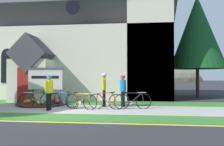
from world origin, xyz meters
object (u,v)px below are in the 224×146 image
(church_sign, at_px, (45,80))
(bicycle_orange, at_px, (37,100))
(cyclist_in_blue_jersey, at_px, (123,89))
(bicycle_silver, at_px, (81,101))
(cyclist_in_orange_jersey, at_px, (104,87))
(bicycle_green, at_px, (63,100))
(bicycle_black, at_px, (133,101))
(bicycle_yellow, at_px, (106,101))
(roadside_conifer, at_px, (197,32))
(cyclist_in_yellow_jersey, at_px, (49,90))

(church_sign, bearing_deg, bicycle_orange, -80.89)
(cyclist_in_blue_jersey, bearing_deg, bicycle_silver, -153.30)
(cyclist_in_orange_jersey, bearing_deg, bicycle_silver, -135.23)
(church_sign, xyz_separation_m, bicycle_green, (1.46, -1.21, -0.99))
(bicycle_black, bearing_deg, bicycle_yellow, -172.31)
(church_sign, height_order, bicycle_green, church_sign)
(church_sign, relative_size, bicycle_green, 1.25)
(bicycle_yellow, distance_m, cyclist_in_blue_jersey, 1.25)
(roadside_conifer, bearing_deg, cyclist_in_orange_jersey, -138.32)
(bicycle_yellow, xyz_separation_m, cyclist_in_yellow_jersey, (-2.58, -0.62, 0.56))
(bicycle_silver, xyz_separation_m, cyclist_in_yellow_jersey, (-1.39, -0.48, 0.56))
(bicycle_orange, height_order, bicycle_silver, bicycle_orange)
(bicycle_black, relative_size, roadside_conifer, 0.23)
(cyclist_in_yellow_jersey, bearing_deg, cyclist_in_orange_jersey, 31.36)
(bicycle_silver, height_order, cyclist_in_yellow_jersey, cyclist_in_yellow_jersey)
(cyclist_in_orange_jersey, distance_m, cyclist_in_yellow_jersey, 2.76)
(cyclist_in_orange_jersey, bearing_deg, bicycle_orange, -168.14)
(bicycle_yellow, bearing_deg, roadside_conifer, 46.57)
(bicycle_yellow, height_order, bicycle_silver, bicycle_yellow)
(bicycle_orange, bearing_deg, church_sign, 99.11)
(church_sign, bearing_deg, cyclist_in_yellow_jersey, -62.64)
(cyclist_in_yellow_jersey, bearing_deg, bicycle_green, 72.83)
(bicycle_silver, distance_m, cyclist_in_yellow_jersey, 1.57)
(bicycle_black, xyz_separation_m, cyclist_in_blue_jersey, (-0.50, 0.66, 0.56))
(cyclist_in_blue_jersey, relative_size, roadside_conifer, 0.21)
(bicycle_silver, xyz_separation_m, cyclist_in_blue_jersey, (1.94, 0.98, 0.56))
(bicycle_yellow, bearing_deg, cyclist_in_yellow_jersey, -166.43)
(bicycle_orange, height_order, cyclist_in_orange_jersey, cyclist_in_orange_jersey)
(bicycle_black, bearing_deg, bicycle_orange, -179.50)
(cyclist_in_orange_jersey, bearing_deg, roadside_conifer, 41.68)
(church_sign, xyz_separation_m, cyclist_in_blue_jersey, (4.48, -0.77, -0.43))
(bicycle_black, distance_m, bicycle_yellow, 1.26)
(cyclist_in_blue_jersey, bearing_deg, bicycle_green, -171.67)
(bicycle_green, relative_size, bicycle_silver, 1.03)
(bicycle_black, bearing_deg, cyclist_in_orange_jersey, 156.25)
(bicycle_yellow, height_order, bicycle_orange, bicycle_yellow)
(bicycle_yellow, bearing_deg, cyclist_in_orange_jersey, 105.28)
(bicycle_green, bearing_deg, cyclist_in_yellow_jersey, -107.17)
(cyclist_in_orange_jersey, bearing_deg, bicycle_black, -23.75)
(cyclist_in_yellow_jersey, bearing_deg, bicycle_silver, 18.89)
(bicycle_orange, xyz_separation_m, roadside_conifer, (9.60, 6.32, 4.53))
(bicycle_silver, bearing_deg, bicycle_green, 153.58)
(church_sign, relative_size, bicycle_orange, 1.30)
(church_sign, bearing_deg, bicycle_yellow, -23.19)
(bicycle_yellow, bearing_deg, bicycle_orange, 177.91)
(bicycle_black, relative_size, bicycle_silver, 1.09)
(bicycle_green, xyz_separation_m, bicycle_black, (3.52, -0.22, 0.01))
(bicycle_silver, height_order, cyclist_in_blue_jersey, cyclist_in_blue_jersey)
(bicycle_orange, bearing_deg, bicycle_yellow, -2.09)
(bicycle_orange, distance_m, cyclist_in_yellow_jersey, 1.31)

